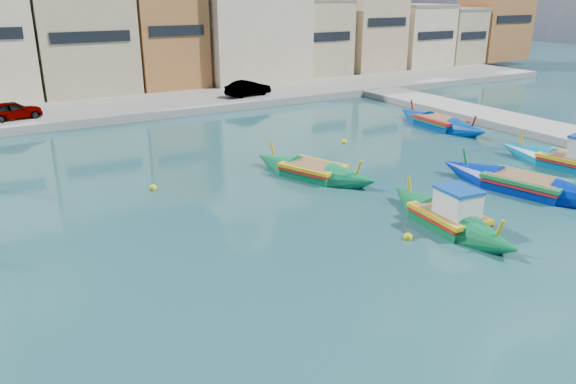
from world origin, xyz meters
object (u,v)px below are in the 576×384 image
object	(u,v)px
luzzu_blue_cabin	(449,219)
luzzu_cyan_mid	(440,124)
luzzu_green	(313,172)
luzzu_blue_south	(526,186)

from	to	relation	value
luzzu_blue_cabin	luzzu_cyan_mid	distance (m)	17.96
luzzu_cyan_mid	luzzu_green	bearing A→B (deg)	-160.65
luzzu_blue_cabin	luzzu_cyan_mid	size ratio (longest dim) A/B	0.90
luzzu_green	luzzu_blue_south	distance (m)	10.34
luzzu_cyan_mid	luzzu_blue_south	world-z (taller)	luzzu_blue_south
luzzu_blue_cabin	luzzu_green	distance (m)	8.35
luzzu_cyan_mid	luzzu_blue_south	size ratio (longest dim) A/B	0.92
luzzu_blue_cabin	luzzu_blue_south	world-z (taller)	luzzu_blue_cabin
luzzu_green	luzzu_blue_cabin	bearing A→B (deg)	-81.02
luzzu_blue_cabin	luzzu_cyan_mid	bearing A→B (deg)	46.55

